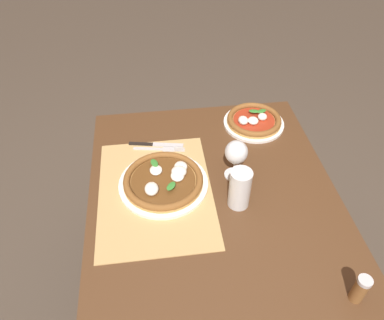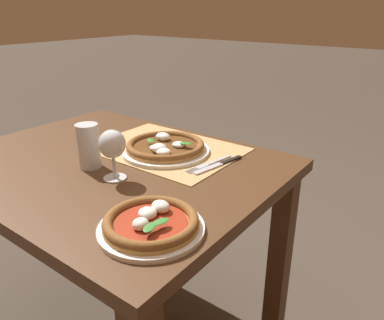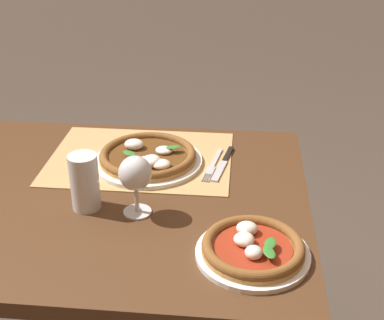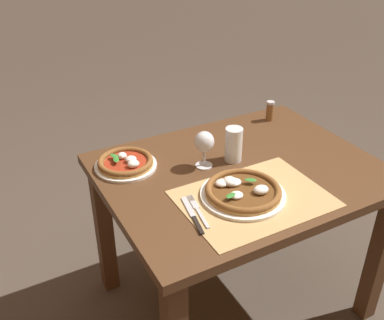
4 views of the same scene
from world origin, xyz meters
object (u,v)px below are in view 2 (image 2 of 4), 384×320
Objects in this scene: pint_glass at (89,147)px; fork at (209,164)px; pizza_far at (151,223)px; wine_glass at (112,146)px; pizza_near at (165,147)px; knife at (218,165)px.

pint_glass reaches higher than fork.
pizza_far is 0.33m from wine_glass.
pizza_near is at bearing -53.10° from pizza_far.
pint_glass is at bearing 64.61° from pizza_near.
wine_glass is at bearing 173.91° from pint_glass.
knife reaches higher than fork.
wine_glass reaches higher than pizza_near.
pizza_near is 2.16× the size of pint_glass.
pizza_near reaches higher than fork.
pizza_far is (-0.30, 0.40, -0.00)m from pizza_near.
wine_glass is 0.72× the size of knife.
knife is at bearing -126.52° from wine_glass.
fork is (-0.17, -0.26, -0.10)m from wine_glass.
pizza_near is at bearing -115.39° from pint_glass.
pizza_far is 0.42m from knife.
fork is (-0.30, -0.24, -0.06)m from pint_glass.
pizza_near is 0.22m from knife.
pizza_near is 0.19m from fork.
pint_glass is at bearing -6.09° from wine_glass.
pizza_near is 0.50m from pizza_far.
knife is at bearing -176.12° from pizza_near.
pizza_far is 1.26× the size of fork.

